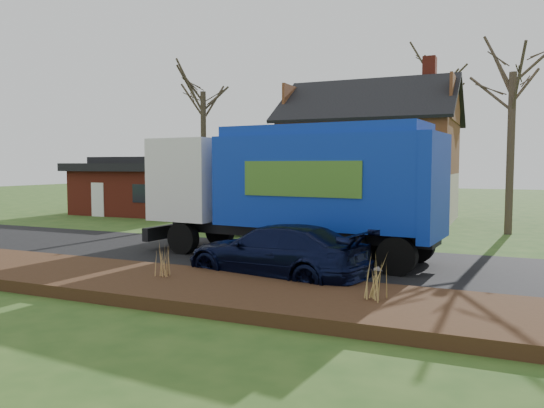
% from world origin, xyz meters
% --- Properties ---
extents(ground, '(120.00, 120.00, 0.00)m').
position_xyz_m(ground, '(0.00, 0.00, 0.00)').
color(ground, '#294C19').
rests_on(ground, ground).
extents(road, '(80.00, 7.00, 0.02)m').
position_xyz_m(road, '(0.00, 0.00, 0.01)').
color(road, black).
rests_on(road, ground).
extents(mulch_verge, '(80.00, 3.50, 0.30)m').
position_xyz_m(mulch_verge, '(0.00, -5.30, 0.15)').
color(mulch_verge, black).
rests_on(mulch_verge, ground).
extents(main_house, '(12.95, 8.95, 9.26)m').
position_xyz_m(main_house, '(1.49, 13.91, 4.03)').
color(main_house, beige).
rests_on(main_house, ground).
extents(ranch_house, '(9.80, 8.20, 3.70)m').
position_xyz_m(ranch_house, '(-12.00, 13.00, 1.81)').
color(ranch_house, maroon).
rests_on(ranch_house, ground).
extents(garbage_truck, '(10.64, 3.68, 4.47)m').
position_xyz_m(garbage_truck, '(2.51, 0.39, 2.58)').
color(garbage_truck, black).
rests_on(garbage_truck, ground).
extents(silver_sedan, '(4.35, 2.09, 1.38)m').
position_xyz_m(silver_sedan, '(-0.23, 5.26, 0.69)').
color(silver_sedan, '#95979C').
rests_on(silver_sedan, ground).
extents(navy_wagon, '(5.68, 3.10, 1.56)m').
position_xyz_m(navy_wagon, '(3.35, -3.05, 0.78)').
color(navy_wagon, black).
rests_on(navy_wagon, ground).
extents(tree_front_west, '(3.32, 3.32, 9.86)m').
position_xyz_m(tree_front_west, '(-5.80, 8.32, 8.12)').
color(tree_front_west, '#3A3122').
rests_on(tree_front_west, ground).
extents(tree_front_east, '(3.80, 3.80, 10.55)m').
position_xyz_m(tree_front_east, '(9.28, 10.25, 8.57)').
color(tree_front_east, '#46382A').
rests_on(tree_front_east, ground).
extents(tree_back, '(3.89, 3.89, 12.32)m').
position_xyz_m(tree_back, '(4.44, 22.73, 10.27)').
color(tree_back, '#393022').
rests_on(tree_back, ground).
extents(grass_clump_mid, '(0.34, 0.28, 0.95)m').
position_xyz_m(grass_clump_mid, '(1.01, -5.04, 0.78)').
color(grass_clump_mid, tan).
rests_on(grass_clump_mid, mulch_verge).
extents(grass_clump_east, '(0.39, 0.32, 0.97)m').
position_xyz_m(grass_clump_east, '(6.70, -5.19, 0.78)').
color(grass_clump_east, '#A28547').
rests_on(grass_clump_east, mulch_verge).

